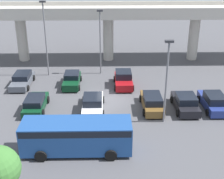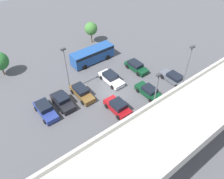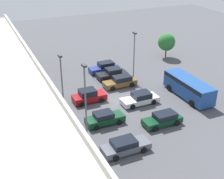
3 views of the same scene
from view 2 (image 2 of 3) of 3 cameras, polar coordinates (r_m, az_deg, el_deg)
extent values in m
plane|color=#4C4C51|center=(33.92, -0.14, -0.84)|extent=(100.49, 100.49, 0.00)
cube|color=#BCB7AD|center=(23.41, 19.81, -6.07)|extent=(46.89, 6.07, 0.90)
cube|color=#BCB7AD|center=(23.92, 14.83, -1.00)|extent=(46.89, 0.30, 0.55)
cube|color=#BCB7AD|center=(22.22, 26.10, -8.94)|extent=(46.89, 0.30, 0.55)
cylinder|color=#BCB7AD|center=(25.97, 18.04, -11.28)|extent=(1.40, 1.40, 6.08)
cube|color=#515660|center=(37.18, 15.72, 2.77)|extent=(1.83, 4.87, 0.64)
cube|color=black|center=(36.72, 16.16, 3.33)|extent=(1.68, 2.42, 0.57)
cylinder|color=black|center=(37.34, 13.02, 3.18)|extent=(0.22, 0.63, 0.63)
cylinder|color=black|center=(38.57, 14.88, 4.22)|extent=(0.22, 0.63, 0.63)
cylinder|color=black|center=(36.04, 16.53, 0.77)|extent=(0.22, 0.63, 0.63)
cylinder|color=black|center=(37.31, 18.33, 1.91)|extent=(0.22, 0.63, 0.63)
cube|color=#0C381E|center=(38.43, 6.40, 5.73)|extent=(1.76, 4.54, 0.64)
cube|color=black|center=(38.27, 6.14, 6.70)|extent=(1.62, 2.48, 0.57)
cylinder|color=black|center=(38.29, 8.80, 5.00)|extent=(0.22, 0.69, 0.69)
cylinder|color=black|center=(37.22, 6.83, 4.01)|extent=(0.22, 0.69, 0.69)
cylinder|color=black|center=(39.86, 5.97, 6.94)|extent=(0.22, 0.69, 0.69)
cylinder|color=black|center=(38.84, 3.99, 6.04)|extent=(0.22, 0.69, 0.69)
cube|color=#0C381E|center=(33.72, 9.45, -0.61)|extent=(1.72, 4.43, 0.75)
cube|color=black|center=(33.20, 9.80, 0.06)|extent=(1.59, 2.10, 0.56)
cylinder|color=black|center=(34.06, 6.73, -0.29)|extent=(0.22, 0.60, 0.60)
cylinder|color=black|center=(35.06, 8.85, 0.90)|extent=(0.22, 0.60, 0.60)
cylinder|color=black|center=(32.74, 10.00, -2.84)|extent=(0.22, 0.60, 0.60)
cylinder|color=black|center=(33.78, 12.09, -1.52)|extent=(0.22, 0.60, 0.60)
cube|color=silver|center=(35.65, -0.20, 2.72)|extent=(1.90, 4.85, 0.64)
cube|color=black|center=(35.37, -0.42, 3.72)|extent=(1.74, 2.26, 0.67)
cylinder|color=black|center=(35.33, 2.53, 1.89)|extent=(0.22, 0.67, 0.67)
cylinder|color=black|center=(34.39, 0.05, 0.63)|extent=(0.22, 0.67, 0.67)
cylinder|color=black|center=(37.15, -0.43, 4.24)|extent=(0.22, 0.67, 0.67)
cylinder|color=black|center=(36.26, -2.87, 3.09)|extent=(0.22, 0.67, 0.67)
cube|color=maroon|center=(30.89, 1.43, -4.71)|extent=(1.87, 4.30, 0.78)
cube|color=black|center=(30.22, 1.71, -3.95)|extent=(1.72, 2.06, 0.75)
cylinder|color=black|center=(31.38, -1.48, -4.40)|extent=(0.22, 0.66, 0.66)
cylinder|color=black|center=(32.21, 1.27, -2.89)|extent=(0.22, 0.66, 0.66)
cylinder|color=black|center=(29.96, 1.60, -7.31)|extent=(0.22, 0.66, 0.66)
cylinder|color=black|center=(30.82, 4.38, -5.64)|extent=(0.22, 0.66, 0.66)
cube|color=brown|center=(33.26, -7.82, -1.08)|extent=(1.74, 4.78, 0.71)
cube|color=black|center=(33.04, -8.24, 0.12)|extent=(1.60, 2.55, 0.65)
cylinder|color=black|center=(32.77, -5.10, -2.08)|extent=(0.22, 0.70, 0.70)
cylinder|color=black|center=(32.15, -7.74, -3.42)|extent=(0.22, 0.70, 0.70)
cylinder|color=black|center=(34.69, -7.83, 0.61)|extent=(0.22, 0.70, 0.70)
cylinder|color=black|center=(34.10, -10.37, -0.60)|extent=(0.22, 0.70, 0.70)
cube|color=black|center=(32.46, -12.71, -3.22)|extent=(1.89, 4.55, 0.73)
cube|color=black|center=(32.16, -13.10, -2.09)|extent=(1.74, 2.15, 0.66)
cylinder|color=black|center=(31.94, -9.95, -4.18)|extent=(0.22, 0.65, 0.65)
cylinder|color=black|center=(31.45, -12.99, -5.69)|extent=(0.22, 0.65, 0.65)
cylinder|color=black|center=(33.83, -12.34, -1.43)|extent=(0.22, 0.65, 0.65)
cylinder|color=black|center=(33.36, -15.24, -2.81)|extent=(0.22, 0.65, 0.65)
cube|color=navy|center=(31.82, -16.89, -5.41)|extent=(1.79, 4.71, 0.72)
cube|color=black|center=(31.56, -17.41, -4.13)|extent=(1.65, 2.34, 0.71)
cylinder|color=black|center=(31.16, -14.18, -6.55)|extent=(0.22, 0.64, 0.64)
cylinder|color=black|center=(30.84, -17.21, -8.02)|extent=(0.22, 0.64, 0.64)
cylinder|color=black|center=(33.15, -16.45, -3.49)|extent=(0.22, 0.64, 0.64)
cylinder|color=black|center=(32.85, -19.31, -4.83)|extent=(0.22, 0.64, 0.64)
cube|color=#1E478C|center=(40.11, -5.13, 9.01)|extent=(8.09, 2.41, 2.25)
cube|color=black|center=(39.69, -5.20, 9.98)|extent=(7.93, 2.46, 0.49)
cylinder|color=black|center=(38.70, -7.12, 5.82)|extent=(0.89, 0.29, 0.89)
cylinder|color=black|center=(40.48, -9.00, 7.40)|extent=(0.89, 0.29, 0.89)
cylinder|color=black|center=(40.94, -1.14, 8.38)|extent=(0.89, 0.29, 0.89)
cylinder|color=black|center=(42.63, -3.15, 9.81)|extent=(0.89, 0.29, 0.89)
cylinder|color=slate|center=(27.94, 11.04, -2.55)|extent=(0.16, 0.16, 7.58)
cube|color=#333338|center=(25.43, 12.16, 3.74)|extent=(0.70, 0.35, 0.20)
cylinder|color=slate|center=(31.92, 18.44, 3.62)|extent=(0.16, 0.16, 8.67)
cube|color=#333338|center=(29.55, 20.28, 10.38)|extent=(0.70, 0.35, 0.20)
cylinder|color=slate|center=(32.88, -11.71, 4.73)|extent=(0.16, 0.16, 7.22)
cube|color=#333338|center=(30.85, -12.66, 10.24)|extent=(0.70, 0.35, 0.20)
cylinder|color=brown|center=(46.36, -5.35, 13.26)|extent=(0.24, 0.24, 1.95)
sphere|color=#3D7533|center=(45.41, -5.52, 15.56)|extent=(2.57, 2.57, 2.57)
cylinder|color=brown|center=(41.30, -26.55, 4.30)|extent=(0.24, 0.24, 1.47)
camera|label=1|loc=(51.78, -22.60, 28.98)|focal=50.00mm
camera|label=3|loc=(47.67, 52.53, 22.91)|focal=50.00mm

